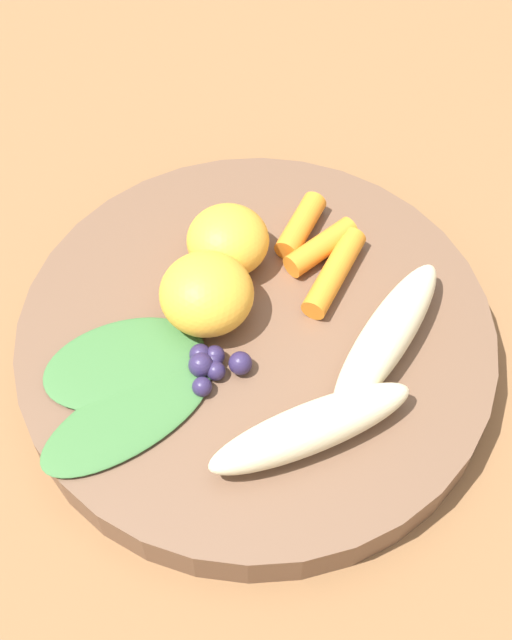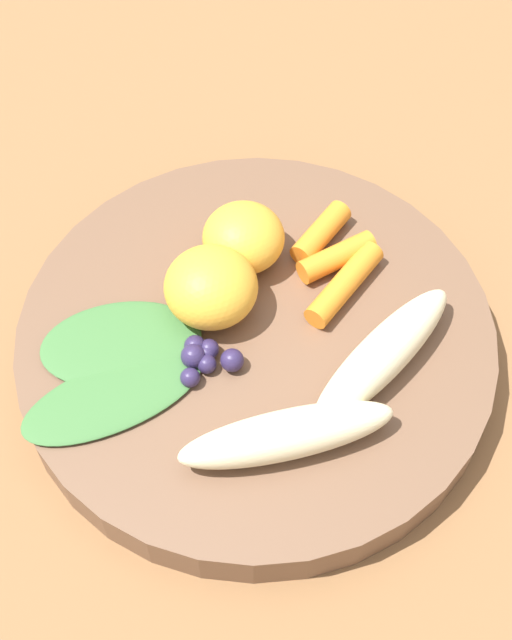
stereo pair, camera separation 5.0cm
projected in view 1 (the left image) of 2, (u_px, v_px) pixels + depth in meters
ground_plane at (256, 355)px, 0.54m from camera, size 2.40×2.40×0.00m
bowl at (256, 343)px, 0.52m from camera, size 0.28×0.28×0.03m
banana_peeled_left at (387, 336)px, 0.49m from camera, size 0.12×0.03×0.03m
banana_peeled_right at (311, 428)px, 0.46m from camera, size 0.12×0.08×0.03m
orange_segment_near at (207, 294)px, 0.50m from camera, size 0.06×0.06×0.04m
orange_segment_far at (228, 240)px, 0.53m from camera, size 0.05×0.05×0.04m
carrot_front at (334, 273)px, 0.53m from camera, size 0.07×0.03×0.02m
carrot_mid_left at (317, 245)px, 0.54m from camera, size 0.05×0.03×0.02m
carrot_mid_right at (301, 226)px, 0.55m from camera, size 0.05×0.02×0.02m
blueberry_pile at (213, 364)px, 0.49m from camera, size 0.04×0.04×0.01m
kale_leaf_left at (125, 363)px, 0.50m from camera, size 0.11×0.10×0.00m
kale_leaf_right at (128, 417)px, 0.48m from camera, size 0.12×0.08×0.00m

